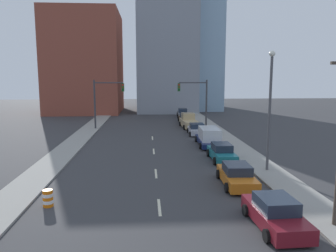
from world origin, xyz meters
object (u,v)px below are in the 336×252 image
(street_lamp, at_px, (270,103))
(sedan_teal, at_px, (222,153))
(sedan_orange, at_px, (237,175))
(sedan_maroon, at_px, (275,214))
(sedan_gray, at_px, (183,113))
(traffic_barrel, at_px, (48,198))
(pickup_truck_tan, at_px, (189,122))
(box_truck_navy, at_px, (209,137))
(sedan_brown, at_px, (185,118))
(traffic_signal_right, at_px, (199,97))
(sedan_silver, at_px, (197,129))
(traffic_signal_left, at_px, (103,98))

(street_lamp, bearing_deg, sedan_teal, 127.57)
(street_lamp, bearing_deg, sedan_orange, -136.60)
(sedan_maroon, xyz_separation_m, sedan_orange, (-0.12, 6.22, -0.03))
(sedan_gray, bearing_deg, traffic_barrel, -103.41)
(traffic_barrel, bearing_deg, sedan_gray, 73.50)
(sedan_teal, height_order, pickup_truck_tan, pickup_truck_tan)
(box_truck_navy, height_order, sedan_brown, box_truck_navy)
(sedan_maroon, relative_size, sedan_gray, 0.94)
(traffic_signal_right, relative_size, sedan_orange, 1.45)
(street_lamp, bearing_deg, sedan_maroon, -108.33)
(sedan_silver, bearing_deg, sedan_gray, 90.43)
(sedan_maroon, relative_size, sedan_teal, 0.97)
(sedan_silver, height_order, sedan_brown, sedan_silver)
(street_lamp, distance_m, sedan_teal, 6.31)
(sedan_maroon, xyz_separation_m, sedan_teal, (0.36, 12.73, -0.00))
(sedan_orange, xyz_separation_m, sedan_silver, (0.31, 19.37, -0.02))
(traffic_signal_right, relative_size, sedan_silver, 1.55)
(traffic_barrel, distance_m, sedan_maroon, 12.02)
(sedan_maroon, distance_m, pickup_truck_tan, 31.39)
(sedan_gray, bearing_deg, sedan_silver, -87.52)
(street_lamp, bearing_deg, traffic_barrel, -157.91)
(box_truck_navy, xyz_separation_m, sedan_gray, (-0.07, 24.70, -0.20))
(sedan_brown, relative_size, sedan_gray, 0.95)
(sedan_teal, bearing_deg, sedan_brown, 90.72)
(traffic_signal_left, xyz_separation_m, sedan_maroon, (12.00, -30.70, -3.66))
(sedan_teal, bearing_deg, street_lamp, -52.43)
(street_lamp, height_order, sedan_brown, street_lamp)
(traffic_barrel, bearing_deg, sedan_silver, 62.22)
(sedan_maroon, xyz_separation_m, sedan_gray, (0.38, 43.57, 0.02))
(traffic_signal_left, relative_size, traffic_signal_right, 1.00)
(traffic_signal_left, bearing_deg, sedan_gray, 46.12)
(sedan_silver, relative_size, sedan_gray, 0.91)
(sedan_maroon, distance_m, sedan_gray, 43.57)
(traffic_signal_right, bearing_deg, sedan_teal, -92.57)
(box_truck_navy, relative_size, sedan_silver, 1.39)
(traffic_signal_left, height_order, box_truck_navy, traffic_signal_left)
(sedan_brown, bearing_deg, pickup_truck_tan, -89.61)
(traffic_signal_left, xyz_separation_m, sedan_gray, (12.38, 12.87, -3.63))
(traffic_signal_right, height_order, street_lamp, street_lamp)
(sedan_orange, bearing_deg, traffic_signal_left, 117.58)
(traffic_signal_left, height_order, pickup_truck_tan, traffic_signal_left)
(traffic_signal_left, xyz_separation_m, sedan_orange, (11.88, -24.48, -3.68))
(traffic_signal_right, distance_m, pickup_truck_tan, 3.79)
(sedan_maroon, bearing_deg, traffic_barrel, 162.06)
(street_lamp, bearing_deg, pickup_truck_tan, 98.04)
(traffic_signal_right, distance_m, sedan_gray, 13.40)
(traffic_signal_left, distance_m, traffic_barrel, 27.68)
(sedan_silver, distance_m, pickup_truck_tan, 5.81)
(street_lamp, xyz_separation_m, sedan_teal, (-2.69, 3.50, -4.51))
(sedan_teal, distance_m, sedan_gray, 30.84)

